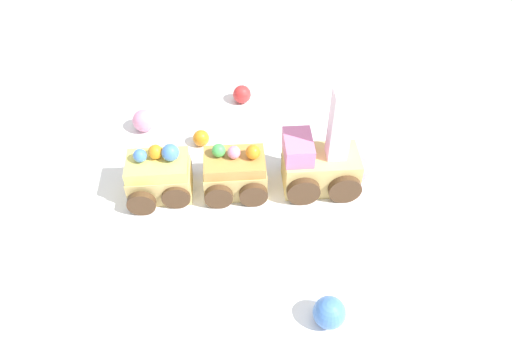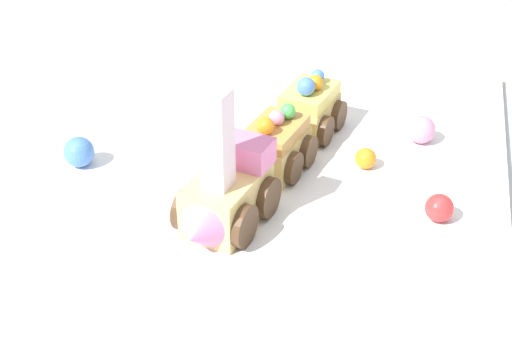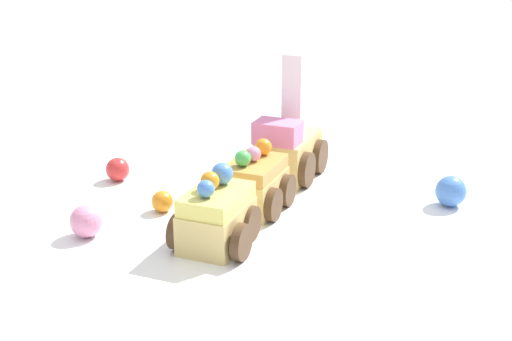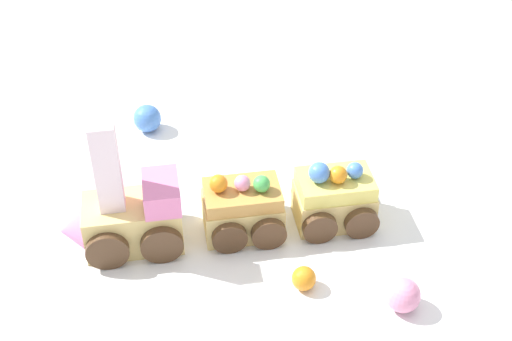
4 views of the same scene
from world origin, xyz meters
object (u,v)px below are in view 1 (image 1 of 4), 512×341
object	(u,v)px
cake_car_lemon	(160,176)
gumball_pink	(144,121)
cake_train_locomotive	(326,163)
cake_car_caramel	(235,173)
gumball_blue	(329,313)
gumball_orange	(201,138)
gumball_red	(242,94)

from	to	relation	value
cake_car_lemon	gumball_pink	xyz separation A→B (m)	(-0.01, 0.12, -0.01)
cake_train_locomotive	cake_car_caramel	world-z (taller)	cake_train_locomotive
gumball_blue	cake_train_locomotive	bearing A→B (deg)	70.70
cake_train_locomotive	cake_car_caramel	size ratio (longest dim) A/B	1.62
cake_car_caramel	gumball_orange	xyz separation A→B (m)	(-0.02, 0.09, -0.01)
cake_car_lemon	gumball_red	xyz separation A→B (m)	(0.13, 0.14, -0.01)
cake_car_lemon	gumball_blue	distance (m)	0.24
gumball_orange	cake_car_caramel	bearing A→B (deg)	-74.16
cake_car_caramel	cake_car_lemon	size ratio (longest dim) A/B	1.00
cake_train_locomotive	cake_car_caramel	bearing A→B (deg)	179.96
cake_train_locomotive	cake_car_lemon	size ratio (longest dim) A/B	1.62
gumball_blue	gumball_orange	distance (m)	0.28
cake_train_locomotive	gumball_pink	bearing A→B (deg)	152.47
cake_car_lemon	gumball_pink	bearing A→B (deg)	104.41
gumball_blue	gumball_red	distance (m)	0.35
cake_car_lemon	gumball_blue	xyz separation A→B (m)	(0.13, -0.20, -0.01)
gumball_blue	gumball_pink	world-z (taller)	gumball_blue
cake_car_lemon	gumball_orange	xyz separation A→B (m)	(0.06, 0.07, -0.02)
gumball_pink	gumball_red	size ratio (longest dim) A/B	1.17
cake_car_lemon	gumball_red	world-z (taller)	cake_car_lemon
cake_car_caramel	cake_car_lemon	bearing A→B (deg)	179.90
gumball_pink	gumball_red	world-z (taller)	gumball_pink
cake_car_caramel	gumball_pink	distance (m)	0.16
gumball_blue	gumball_pink	distance (m)	0.35
gumball_blue	gumball_pink	bearing A→B (deg)	112.74
cake_car_caramel	gumball_pink	xyz separation A→B (m)	(-0.09, 0.13, -0.01)
cake_car_caramel	gumball_red	distance (m)	0.17
cake_car_caramel	gumball_blue	world-z (taller)	cake_car_caramel
cake_train_locomotive	gumball_orange	distance (m)	0.17
cake_train_locomotive	gumball_orange	xyz separation A→B (m)	(-0.13, 0.11, -0.02)
gumball_orange	cake_car_lemon	bearing A→B (deg)	-130.70
cake_car_lemon	gumball_pink	distance (m)	0.12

